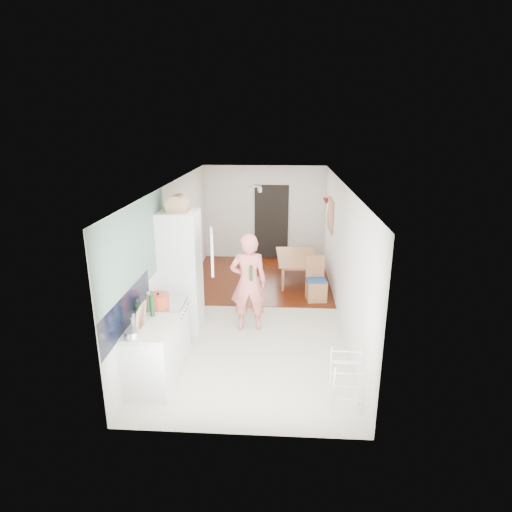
# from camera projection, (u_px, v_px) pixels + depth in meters

# --- Properties ---
(room_shell) EXTENTS (3.20, 7.00, 2.50)m
(room_shell) POSITION_uv_depth(u_px,v_px,m) (256.00, 251.00, 8.07)
(room_shell) COLOR beige
(room_shell) RESTS_ON ground
(floor) EXTENTS (3.20, 7.00, 0.01)m
(floor) POSITION_uv_depth(u_px,v_px,m) (256.00, 311.00, 8.45)
(floor) COLOR beige
(floor) RESTS_ON ground
(wood_floor_overlay) EXTENTS (3.20, 3.30, 0.01)m
(wood_floor_overlay) POSITION_uv_depth(u_px,v_px,m) (261.00, 278.00, 10.21)
(wood_floor_overlay) COLOR #521007
(wood_floor_overlay) RESTS_ON room_shell
(sage_wall_panel) EXTENTS (0.02, 3.00, 1.30)m
(sage_wall_panel) POSITION_uv_depth(u_px,v_px,m) (136.00, 249.00, 6.08)
(sage_wall_panel) COLOR slate
(sage_wall_panel) RESTS_ON room_shell
(tile_splashback) EXTENTS (0.02, 1.90, 0.50)m
(tile_splashback) POSITION_uv_depth(u_px,v_px,m) (128.00, 310.00, 5.77)
(tile_splashback) COLOR black
(tile_splashback) RESTS_ON room_shell
(doorway_recess) EXTENTS (0.90, 0.04, 2.00)m
(doorway_recess) POSITION_uv_depth(u_px,v_px,m) (271.00, 222.00, 11.45)
(doorway_recess) COLOR black
(doorway_recess) RESTS_ON room_shell
(base_cabinet) EXTENTS (0.60, 0.90, 0.86)m
(base_cabinet) POSITION_uv_depth(u_px,v_px,m) (152.00, 358.00, 5.97)
(base_cabinet) COLOR white
(base_cabinet) RESTS_ON room_shell
(worktop) EXTENTS (0.62, 0.92, 0.06)m
(worktop) POSITION_uv_depth(u_px,v_px,m) (150.00, 328.00, 5.83)
(worktop) COLOR beige
(worktop) RESTS_ON room_shell
(range_cooker) EXTENTS (0.60, 0.60, 0.88)m
(range_cooker) POSITION_uv_depth(u_px,v_px,m) (166.00, 332.00, 6.68)
(range_cooker) COLOR white
(range_cooker) RESTS_ON room_shell
(cooker_top) EXTENTS (0.60, 0.60, 0.04)m
(cooker_top) POSITION_uv_depth(u_px,v_px,m) (164.00, 305.00, 6.54)
(cooker_top) COLOR silver
(cooker_top) RESTS_ON room_shell
(fridge_housing) EXTENTS (0.66, 0.66, 2.15)m
(fridge_housing) POSITION_uv_depth(u_px,v_px,m) (181.00, 272.00, 7.46)
(fridge_housing) COLOR white
(fridge_housing) RESTS_ON room_shell
(fridge_door) EXTENTS (0.14, 0.56, 0.70)m
(fridge_door) POSITION_uv_depth(u_px,v_px,m) (212.00, 251.00, 6.99)
(fridge_door) COLOR white
(fridge_door) RESTS_ON room_shell
(fridge_interior) EXTENTS (0.02, 0.52, 0.66)m
(fridge_interior) POSITION_uv_depth(u_px,v_px,m) (197.00, 246.00, 7.29)
(fridge_interior) COLOR white
(fridge_interior) RESTS_ON room_shell
(pinboard) EXTENTS (0.03, 0.90, 0.70)m
(pinboard) POSITION_uv_depth(u_px,v_px,m) (331.00, 215.00, 9.70)
(pinboard) COLOR tan
(pinboard) RESTS_ON room_shell
(pinboard_frame) EXTENTS (0.00, 0.94, 0.74)m
(pinboard_frame) POSITION_uv_depth(u_px,v_px,m) (330.00, 215.00, 9.70)
(pinboard_frame) COLOR #A46649
(pinboard_frame) RESTS_ON room_shell
(wall_sconce) EXTENTS (0.18, 0.18, 0.16)m
(wall_sconce) POSITION_uv_depth(u_px,v_px,m) (326.00, 201.00, 10.26)
(wall_sconce) COLOR maroon
(wall_sconce) RESTS_ON room_shell
(person) EXTENTS (0.81, 0.57, 2.09)m
(person) POSITION_uv_depth(u_px,v_px,m) (248.00, 274.00, 7.43)
(person) COLOR #E8746C
(person) RESTS_ON floor
(dining_table) EXTENTS (0.86, 1.44, 0.49)m
(dining_table) POSITION_uv_depth(u_px,v_px,m) (298.00, 270.00, 10.05)
(dining_table) COLOR #A46649
(dining_table) RESTS_ON floor
(dining_chair) EXTENTS (0.44, 0.44, 0.92)m
(dining_chair) POSITION_uv_depth(u_px,v_px,m) (317.00, 280.00, 8.82)
(dining_chair) COLOR #A46649
(dining_chair) RESTS_ON floor
(stool) EXTENTS (0.35, 0.35, 0.39)m
(stool) POSITION_uv_depth(u_px,v_px,m) (251.00, 296.00, 8.67)
(stool) COLOR #A46649
(stool) RESTS_ON floor
(grey_drape) EXTENTS (0.44, 0.44, 0.17)m
(grey_drape) POSITION_uv_depth(u_px,v_px,m) (251.00, 283.00, 8.60)
(grey_drape) COLOR slate
(grey_drape) RESTS_ON stool
(drying_rack) EXTENTS (0.41, 0.37, 0.78)m
(drying_rack) POSITION_uv_depth(u_px,v_px,m) (347.00, 383.00, 5.46)
(drying_rack) COLOR white
(drying_rack) RESTS_ON floor
(bread_bin) EXTENTS (0.44, 0.42, 0.19)m
(bread_bin) POSITION_uv_depth(u_px,v_px,m) (178.00, 205.00, 7.10)
(bread_bin) COLOR tan
(bread_bin) RESTS_ON fridge_housing
(red_casserole) EXTENTS (0.39, 0.39, 0.19)m
(red_casserole) POSITION_uv_depth(u_px,v_px,m) (159.00, 300.00, 6.42)
(red_casserole) COLOR #C44122
(red_casserole) RESTS_ON cooker_top
(steel_pan) EXTENTS (0.20, 0.20, 0.10)m
(steel_pan) POSITION_uv_depth(u_px,v_px,m) (132.00, 334.00, 5.48)
(steel_pan) COLOR silver
(steel_pan) RESTS_ON worktop
(held_bottle) EXTENTS (0.06, 0.06, 0.27)m
(held_bottle) POSITION_uv_depth(u_px,v_px,m) (251.00, 273.00, 7.26)
(held_bottle) COLOR #18411D
(held_bottle) RESTS_ON person
(bottle_a) EXTENTS (0.08, 0.08, 0.29)m
(bottle_a) POSITION_uv_depth(u_px,v_px,m) (138.00, 314.00, 5.83)
(bottle_a) COLOR #18411D
(bottle_a) RESTS_ON worktop
(bottle_b) EXTENTS (0.07, 0.07, 0.31)m
(bottle_b) POSITION_uv_depth(u_px,v_px,m) (152.00, 306.00, 6.08)
(bottle_b) COLOR #18411D
(bottle_b) RESTS_ON worktop
(bottle_c) EXTENTS (0.11, 0.11, 0.21)m
(bottle_c) POSITION_uv_depth(u_px,v_px,m) (135.00, 325.00, 5.61)
(bottle_c) COLOR silver
(bottle_c) RESTS_ON worktop
(pepper_mill_front) EXTENTS (0.06, 0.06, 0.20)m
(pepper_mill_front) POSITION_uv_depth(u_px,v_px,m) (151.00, 305.00, 6.23)
(pepper_mill_front) COLOR tan
(pepper_mill_front) RESTS_ON worktop
(pepper_mill_back) EXTENTS (0.08, 0.08, 0.24)m
(pepper_mill_back) POSITION_uv_depth(u_px,v_px,m) (149.00, 303.00, 6.24)
(pepper_mill_back) COLOR tan
(pepper_mill_back) RESTS_ON worktop
(chopping_boards) EXTENTS (0.05, 0.27, 0.36)m
(chopping_boards) POSITION_uv_depth(u_px,v_px,m) (141.00, 317.00, 5.66)
(chopping_boards) COLOR tan
(chopping_boards) RESTS_ON worktop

